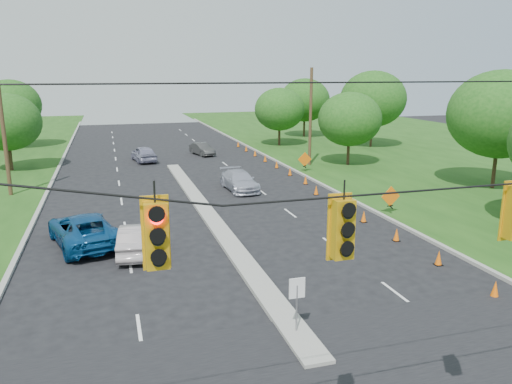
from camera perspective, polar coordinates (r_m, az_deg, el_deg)
name	(u,v)px	position (r m, az deg, el deg)	size (l,w,h in m)	color
curb_left	(47,193)	(39.27, -22.75, -0.14)	(0.25, 110.00, 0.16)	gray
curb_right	(306,177)	(42.05, 5.70, 1.70)	(0.25, 110.00, 0.16)	gray
median	(208,215)	(30.81, -5.48, -2.67)	(1.00, 34.00, 0.18)	gray
median_sign	(297,295)	(16.71, 4.69, -11.63)	(0.55, 0.06, 2.05)	gray
signal_span	(439,277)	(9.66, 20.16, -9.10)	(25.60, 0.32, 9.00)	#422D1C
utility_pole_far_left	(4,133)	(38.90, -26.88, 6.08)	(0.28, 0.28, 9.00)	#422D1C
utility_pole_far_right	(310,117)	(46.88, 6.25, 8.47)	(0.28, 0.28, 9.00)	#422D1C
cone_1	(495,289)	(21.83, 25.66, -9.96)	(0.32, 0.32, 0.70)	#F8640A
cone_2	(439,258)	(24.31, 20.16, -7.07)	(0.32, 0.32, 0.70)	#F8640A
cone_3	(397,234)	(27.01, 15.76, -4.69)	(0.32, 0.32, 0.70)	#F8640A
cone_4	(364,216)	(29.88, 12.22, -2.74)	(0.32, 0.32, 0.70)	#F8640A
cone_5	(338,202)	(32.87, 9.31, -1.12)	(0.32, 0.32, 0.70)	#F8640A
cone_6	(316,190)	(35.95, 6.90, 0.22)	(0.32, 0.32, 0.70)	#F8640A
cone_7	(306,180)	(39.33, 5.69, 1.40)	(0.32, 0.32, 0.70)	#F8640A
cone_8	(290,172)	(42.52, 3.91, 2.35)	(0.32, 0.32, 0.70)	#F8640A
cone_9	(277,164)	(45.76, 2.38, 3.17)	(0.32, 0.32, 0.70)	#F8640A
cone_10	(265,158)	(49.03, 1.05, 3.87)	(0.32, 0.32, 0.70)	#F8640A
cone_11	(255,153)	(52.33, -0.11, 4.49)	(0.32, 0.32, 0.70)	#F8640A
cone_12	(246,148)	(55.66, -1.13, 5.03)	(0.32, 0.32, 0.70)	#F8640A
cone_13	(238,144)	(59.00, -2.05, 5.50)	(0.32, 0.32, 0.70)	#F8640A
work_sign_1	(391,197)	(31.68, 15.13, -0.59)	(1.27, 0.58, 1.37)	black
work_sign_2	(305,160)	(43.92, 5.59, 3.66)	(1.27, 0.58, 1.37)	black
tree_5	(6,122)	(48.98, -26.63, 7.15)	(5.88, 5.88, 6.86)	black
tree_6	(11,105)	(64.02, -26.25, 8.92)	(6.72, 6.72, 7.84)	black
tree_8	(500,114)	(40.91, 26.16, 7.97)	(7.56, 7.56, 8.82)	black
tree_9	(350,119)	(47.47, 10.65, 8.18)	(5.88, 5.88, 6.86)	black
tree_10	(373,99)	(59.96, 13.23, 10.31)	(7.56, 7.56, 8.82)	black
tree_11	(305,100)	(68.15, 5.59, 10.42)	(6.72, 6.72, 7.84)	black
tree_12	(280,109)	(59.54, 2.71, 9.43)	(5.88, 5.88, 6.86)	black
white_sedan	(137,239)	(24.84, -13.43, -5.22)	(1.55, 4.44, 1.46)	#B2A3A3
blue_pickup	(84,230)	(26.71, -19.10, -4.07)	(2.73, 5.93, 1.65)	navy
silver_car_far	(239,181)	(37.12, -1.91, 1.30)	(1.98, 4.88, 1.42)	#A1A4B4
silver_car_oncoming	(144,154)	(50.34, -12.71, 4.29)	(1.83, 4.56, 1.55)	gray
dark_car_receding	(202,149)	(53.40, -6.18, 4.90)	(1.35, 3.87, 1.28)	#323232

